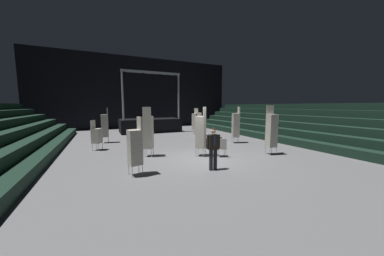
{
  "coord_description": "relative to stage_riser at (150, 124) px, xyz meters",
  "views": [
    {
      "loc": [
        -4.36,
        -7.99,
        2.52
      ],
      "look_at": [
        -0.17,
        0.88,
        1.4
      ],
      "focal_mm": 18.14,
      "sensor_mm": 36.0,
      "label": 1
    }
  ],
  "objects": [
    {
      "name": "arena_end_wall",
      "position": [
        0.0,
        4.24,
        3.27
      ],
      "size": [
        22.0,
        0.3,
        8.0
      ],
      "primitive_type": "cube",
      "color": "black",
      "rests_on": "ground_plane"
    },
    {
      "name": "bleacher_bank_right",
      "position": [
        8.75,
        -9.76,
        0.62
      ],
      "size": [
        4.5,
        24.0,
        2.7
      ],
      "rotation": [
        0.0,
        0.0,
        -1.57
      ],
      "color": "black",
      "rests_on": "ground_plane"
    },
    {
      "name": "chair_stack_mid_right",
      "position": [
        3.06,
        -4.34,
        0.26
      ],
      "size": [
        0.62,
        0.62,
        1.96
      ],
      "rotation": [
        0.0,
        0.0,
        2.39
      ],
      "color": "#B2B5BA",
      "rests_on": "ground_plane"
    },
    {
      "name": "chair_stack_rear_right",
      "position": [
        -4.13,
        -4.33,
        0.47
      ],
      "size": [
        0.47,
        0.47,
        2.39
      ],
      "rotation": [
        0.0,
        0.0,
        1.51
      ],
      "color": "#B2B5BA",
      "rests_on": "ground_plane"
    },
    {
      "name": "chair_stack_rear_centre",
      "position": [
        3.59,
        -11.53,
        0.55
      ],
      "size": [
        0.51,
        0.51,
        2.56
      ],
      "rotation": [
        0.0,
        0.0,
        2.96
      ],
      "color": "#B2B5BA",
      "rests_on": "ground_plane"
    },
    {
      "name": "chair_stack_aisle_left",
      "position": [
        3.28,
        -3.22,
        0.43
      ],
      "size": [
        0.61,
        0.61,
        2.31
      ],
      "rotation": [
        0.0,
        0.0,
        2.14
      ],
      "color": "#B2B5BA",
      "rests_on": "ground_plane"
    },
    {
      "name": "loose_chair_near_man",
      "position": [
        0.99,
        -10.86,
        -0.19
      ],
      "size": [
        0.57,
        0.57,
        0.95
      ],
      "rotation": [
        0.0,
        0.0,
        5.9
      ],
      "color": "#B2B5BA",
      "rests_on": "ground_plane"
    },
    {
      "name": "chair_stack_mid_left",
      "position": [
        -2.26,
        -9.19,
        0.51
      ],
      "size": [
        0.59,
        0.59,
        2.48
      ],
      "rotation": [
        0.0,
        0.0,
        5.81
      ],
      "color": "#B2B5BA",
      "rests_on": "ground_plane"
    },
    {
      "name": "chair_stack_front_right",
      "position": [
        0.14,
        -10.24,
        0.51
      ],
      "size": [
        0.62,
        0.62,
        2.48
      ],
      "rotation": [
        0.0,
        0.0,
        0.79
      ],
      "color": "#B2B5BA",
      "rests_on": "ground_plane"
    },
    {
      "name": "stage_riser",
      "position": [
        0.0,
        0.0,
        0.0
      ],
      "size": [
        5.63,
        2.63,
        5.61
      ],
      "color": "black",
      "rests_on": "ground_plane"
    },
    {
      "name": "man_with_tie",
      "position": [
        -0.44,
        -12.39,
        0.23
      ],
      "size": [
        0.57,
        0.29,
        1.69
      ],
      "rotation": [
        0.0,
        0.0,
        3.0
      ],
      "color": "black",
      "rests_on": "ground_plane"
    },
    {
      "name": "equipment_road_case",
      "position": [
        1.74,
        -8.94,
        -0.42
      ],
      "size": [
        1.08,
        0.98,
        0.62
      ],
      "primitive_type": "cube",
      "rotation": [
        0.0,
        0.0,
        0.55
      ],
      "color": "black",
      "rests_on": "ground_plane"
    },
    {
      "name": "ground_plane",
      "position": [
        0.0,
        -10.76,
        -0.78
      ],
      "size": [
        22.0,
        30.0,
        0.1
      ],
      "primitive_type": "cube",
      "color": "slate"
    },
    {
      "name": "chair_stack_mid_centre",
      "position": [
        -4.62,
        -6.58,
        0.13
      ],
      "size": [
        0.6,
        0.6,
        1.71
      ],
      "rotation": [
        0.0,
        0.0,
        4.17
      ],
      "color": "#B2B5BA",
      "rests_on": "ground_plane"
    },
    {
      "name": "chair_stack_rear_left",
      "position": [
        3.92,
        -8.18,
        0.51
      ],
      "size": [
        0.57,
        0.57,
        2.48
      ],
      "rotation": [
        0.0,
        0.0,
        1.2
      ],
      "color": "#B2B5BA",
      "rests_on": "ground_plane"
    },
    {
      "name": "chair_stack_front_left",
      "position": [
        -3.29,
        -11.67,
        0.34
      ],
      "size": [
        0.51,
        0.51,
        2.14
      ],
      "rotation": [
        0.0,
        0.0,
        1.75
      ],
      "color": "#B2B5BA",
      "rests_on": "ground_plane"
    }
  ]
}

